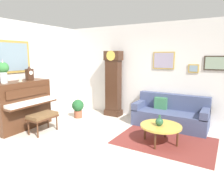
% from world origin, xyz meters
% --- Properties ---
extents(ground_plane, '(6.40, 6.00, 0.10)m').
position_xyz_m(ground_plane, '(0.00, 0.00, -0.05)').
color(ground_plane, beige).
extents(wall_left, '(0.13, 4.90, 2.80)m').
position_xyz_m(wall_left, '(-2.60, -0.00, 1.41)').
color(wall_left, silver).
rests_on(wall_left, ground_plane).
extents(wall_back, '(5.30, 0.13, 2.80)m').
position_xyz_m(wall_back, '(0.02, 2.40, 1.40)').
color(wall_back, silver).
rests_on(wall_back, ground_plane).
extents(area_rug, '(2.10, 1.50, 0.01)m').
position_xyz_m(area_rug, '(1.26, 0.94, 0.00)').
color(area_rug, maroon).
rests_on(area_rug, ground_plane).
extents(piano, '(0.87, 1.44, 1.23)m').
position_xyz_m(piano, '(-2.23, -0.10, 0.62)').
color(piano, '#4C2B19').
rests_on(piano, ground_plane).
extents(piano_bench, '(0.42, 0.70, 0.48)m').
position_xyz_m(piano_bench, '(-1.50, -0.07, 0.41)').
color(piano_bench, '#4C2B19').
rests_on(piano_bench, ground_plane).
extents(grandfather_clock, '(0.52, 0.34, 2.03)m').
position_xyz_m(grandfather_clock, '(-0.74, 2.09, 0.96)').
color(grandfather_clock, '#3D2316').
rests_on(grandfather_clock, ground_plane).
extents(couch, '(1.90, 0.80, 0.84)m').
position_xyz_m(couch, '(1.09, 1.99, 0.31)').
color(couch, '#424C70').
rests_on(couch, ground_plane).
extents(coffee_table, '(0.88, 0.88, 0.40)m').
position_xyz_m(coffee_table, '(1.20, 0.80, 0.37)').
color(coffee_table, gold).
rests_on(coffee_table, ground_plane).
extents(mantel_clock, '(0.13, 0.18, 0.38)m').
position_xyz_m(mantel_clock, '(-2.23, 0.20, 1.41)').
color(mantel_clock, '#3D2316').
rests_on(mantel_clock, piano).
extents(flower_vase, '(0.26, 0.26, 0.58)m').
position_xyz_m(flower_vase, '(-2.23, -0.52, 1.55)').
color(flower_vase, silver).
rests_on(flower_vase, piano).
extents(teacup, '(0.12, 0.12, 0.06)m').
position_xyz_m(teacup, '(-2.17, -0.14, 1.26)').
color(teacup, beige).
rests_on(teacup, piano).
extents(green_jug, '(0.17, 0.17, 0.24)m').
position_xyz_m(green_jug, '(1.18, 0.75, 0.49)').
color(green_jug, '#234C33').
rests_on(green_jug, coffee_table).
extents(potted_plant, '(0.36, 0.36, 0.56)m').
position_xyz_m(potted_plant, '(-1.54, 1.32, 0.32)').
color(potted_plant, '#935138').
rests_on(potted_plant, ground_plane).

